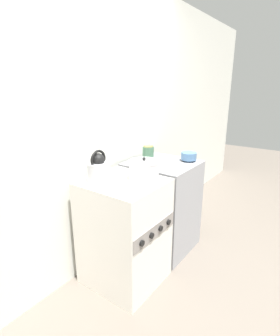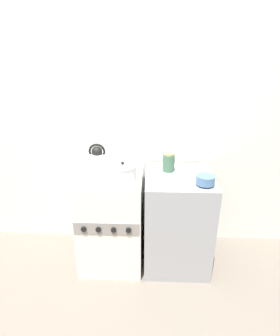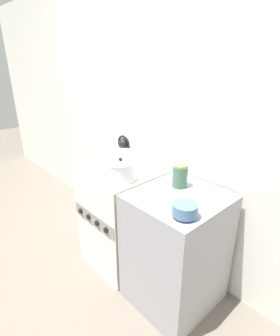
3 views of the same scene
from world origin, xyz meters
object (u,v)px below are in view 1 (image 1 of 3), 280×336
at_px(enamel_bowl, 189,156).
at_px(stove, 124,232).
at_px(cooking_pot, 144,170).
at_px(kettle, 99,170).
at_px(storage_jar, 148,154).

bearing_deg(enamel_bowl, stove, 167.97).
bearing_deg(cooking_pot, stove, 140.00).
distance_m(kettle, enamel_bowl, 0.96).
distance_m(stove, cooking_pot, 0.55).
distance_m(kettle, storage_jar, 0.64).
bearing_deg(stove, cooking_pot, -40.00).
height_order(kettle, enamel_bowl, kettle).
bearing_deg(stove, kettle, 133.50).
relative_size(enamel_bowl, storage_jar, 0.90).
xyz_separation_m(stove, cooking_pot, (0.13, -0.11, 0.52)).
height_order(stove, cooking_pot, cooking_pot).
distance_m(stove, storage_jar, 0.75).
height_order(stove, storage_jar, storage_jar).
height_order(kettle, cooking_pot, kettle).
height_order(enamel_bowl, storage_jar, storage_jar).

